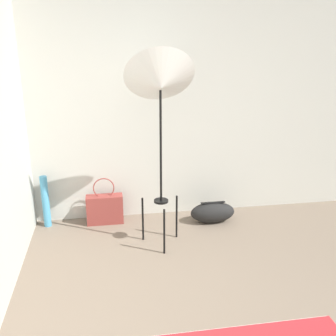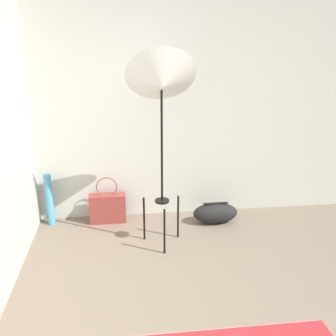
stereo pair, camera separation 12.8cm
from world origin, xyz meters
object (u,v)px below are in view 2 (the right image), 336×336
tote_bag (108,208)px  paper_roll (49,200)px  photo_umbrella (161,84)px  duffel_bag (215,213)px

tote_bag → paper_roll: size_ratio=0.92×
photo_umbrella → duffel_bag: (0.63, 0.38, -1.46)m
photo_umbrella → paper_roll: bearing=154.1°
tote_bag → duffel_bag: (1.18, -0.17, -0.06)m
photo_umbrella → duffel_bag: bearing=31.0°
photo_umbrella → paper_roll: 1.84m
tote_bag → duffel_bag: tote_bag is taller
tote_bag → paper_roll: bearing=178.0°
photo_umbrella → paper_roll: (-1.18, 0.57, -1.29)m
photo_umbrella → paper_roll: size_ratio=3.30×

